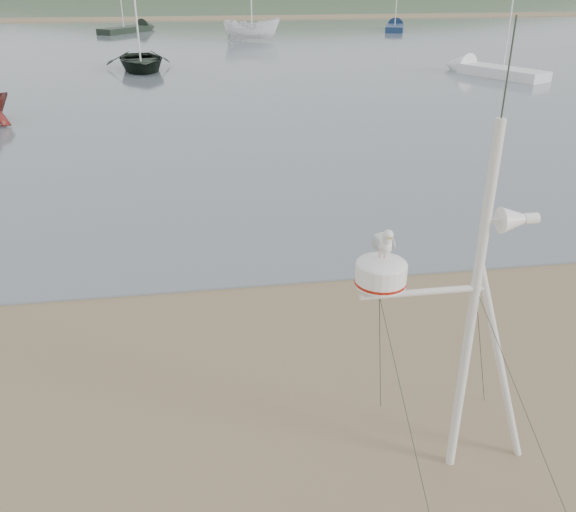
{
  "coord_description": "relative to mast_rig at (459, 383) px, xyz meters",
  "views": [
    {
      "loc": [
        0.6,
        -5.82,
        5.29
      ],
      "look_at": [
        1.68,
        1.0,
        2.02
      ],
      "focal_mm": 38.0,
      "sensor_mm": 36.0,
      "label": 1
    }
  ],
  "objects": [
    {
      "name": "ground",
      "position": [
        -3.29,
        0.77,
        -1.2
      ],
      "size": [
        560.0,
        560.0,
        0.0
      ],
      "primitive_type": "plane",
      "color": "#80684A",
      "rests_on": "ground"
    },
    {
      "name": "sandbar",
      "position": [
        -3.29,
        70.77,
        -1.12
      ],
      "size": [
        560.0,
        7.0,
        0.07
      ],
      "primitive_type": "cube",
      "color": "#80684A",
      "rests_on": "water"
    },
    {
      "name": "boat_dark",
      "position": [
        -5.32,
        31.6,
        1.43
      ],
      "size": [
        3.81,
        1.62,
        5.17
      ],
      "primitive_type": "imported",
      "rotation": [
        0.0,
        0.0,
        0.15
      ],
      "color": "black",
      "rests_on": "water"
    },
    {
      "name": "sailboat_blue_far",
      "position": [
        16.97,
        54.09,
        -0.89
      ],
      "size": [
        3.58,
        6.49,
        6.33
      ],
      "color": "#15294B",
      "rests_on": "ground"
    },
    {
      "name": "sailboat_white_near",
      "position": [
        13.07,
        27.58,
        -0.89
      ],
      "size": [
        4.3,
        6.35,
        6.34
      ],
      "color": "white",
      "rests_on": "ground"
    },
    {
      "name": "mast_rig",
      "position": [
        0.0,
        0.0,
        0.0
      ],
      "size": [
        2.19,
        2.34,
        4.95
      ],
      "color": "silver",
      "rests_on": "ground"
    },
    {
      "name": "hill_ridge",
      "position": [
        15.23,
        235.77,
        -20.89
      ],
      "size": [
        620.0,
        180.0,
        80.0
      ],
      "color": "#223817",
      "rests_on": "ground"
    },
    {
      "name": "sailboat_dark_mid",
      "position": [
        -7.06,
        55.83,
        -0.89
      ],
      "size": [
        5.5,
        6.31,
        6.72
      ],
      "color": "black",
      "rests_on": "ground"
    },
    {
      "name": "boat_white",
      "position": [
        2.51,
        46.18,
        1.08
      ],
      "size": [
        1.94,
        1.9,
        4.47
      ],
      "primitive_type": "imported",
      "rotation": [
        0.0,
        0.0,
        1.43
      ],
      "color": "white",
      "rests_on": "water"
    }
  ]
}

